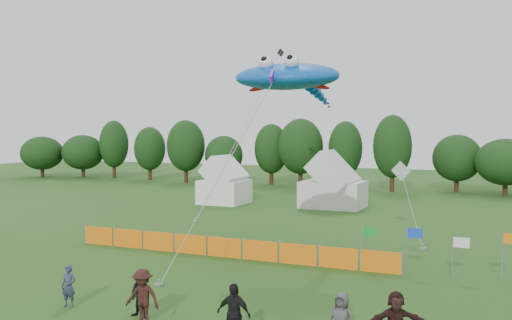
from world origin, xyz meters
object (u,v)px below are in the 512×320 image
at_px(tent_left, 224,184).
at_px(stingray_kite, 290,78).
at_px(spectator_b, 140,295).
at_px(spectator_c, 143,297).
at_px(barrier_fence, 224,247).
at_px(spectator_e, 342,320).
at_px(spectator_d, 233,314).
at_px(spectator_a, 69,286).
at_px(tent_right, 333,186).

height_order(tent_left, stingray_kite, stingray_kite).
xyz_separation_m(spectator_b, spectator_c, (0.52, -0.60, 0.15)).
distance_m(barrier_fence, spectator_e, 12.91).
bearing_deg(stingray_kite, spectator_d, -77.31).
xyz_separation_m(spectator_b, spectator_e, (7.13, 0.13, 0.05)).
bearing_deg(spectator_d, stingray_kite, 103.79).
bearing_deg(spectator_d, spectator_c, 175.11).
xyz_separation_m(spectator_b, stingray_kite, (1.30, 11.36, 8.40)).
bearing_deg(barrier_fence, spectator_b, -80.44).
distance_m(spectator_d, stingray_kite, 15.09).
bearing_deg(spectator_b, spectator_d, -11.21).
height_order(barrier_fence, spectator_c, spectator_c).
xyz_separation_m(barrier_fence, spectator_b, (1.62, -9.61, 0.29)).
relative_size(tent_left, barrier_fence, 0.22).
distance_m(barrier_fence, spectator_a, 9.79).
bearing_deg(stingray_kite, spectator_b, -96.55).
height_order(spectator_c, stingray_kite, stingray_kite).
height_order(tent_right, stingray_kite, stingray_kite).
bearing_deg(spectator_c, spectator_b, 126.39).
bearing_deg(spectator_d, tent_left, 118.56).
xyz_separation_m(barrier_fence, stingray_kite, (2.92, 1.75, 8.70)).
bearing_deg(tent_left, spectator_b, -68.41).
bearing_deg(spectator_c, spectator_a, 167.05).
bearing_deg(spectator_e, tent_right, 115.00).
relative_size(spectator_a, spectator_e, 0.92).
distance_m(tent_right, spectator_b, 30.19).
height_order(tent_left, barrier_fence, tent_left).
bearing_deg(spectator_a, spectator_b, -8.56).
height_order(tent_right, barrier_fence, tent_right).
bearing_deg(spectator_e, spectator_b, -170.52).
bearing_deg(tent_right, spectator_b, -86.62).
xyz_separation_m(spectator_d, spectator_e, (3.05, 1.10, -0.11)).
height_order(tent_right, spectator_b, tent_right).
bearing_deg(tent_right, spectator_d, -79.33).
distance_m(tent_left, spectator_b, 30.98).
relative_size(tent_left, spectator_c, 2.04).
xyz_separation_m(spectator_a, spectator_d, (7.20, -0.91, 0.18)).
bearing_deg(stingray_kite, tent_right, 99.33).
relative_size(barrier_fence, spectator_b, 11.26).
height_order(tent_left, spectator_e, tent_left).
bearing_deg(stingray_kite, barrier_fence, -149.09).
bearing_deg(tent_right, spectator_a, -92.55).
relative_size(spectator_b, spectator_e, 0.94).
height_order(tent_left, spectator_a, tent_left).
distance_m(tent_right, spectator_e, 31.30).
distance_m(spectator_b, spectator_c, 0.81).
bearing_deg(tent_right, barrier_fence, -89.55).
distance_m(barrier_fence, spectator_d, 12.03).
xyz_separation_m(tent_right, spectator_b, (1.78, -30.12, -1.04)).
xyz_separation_m(tent_left, spectator_b, (11.40, -28.80, -0.93)).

